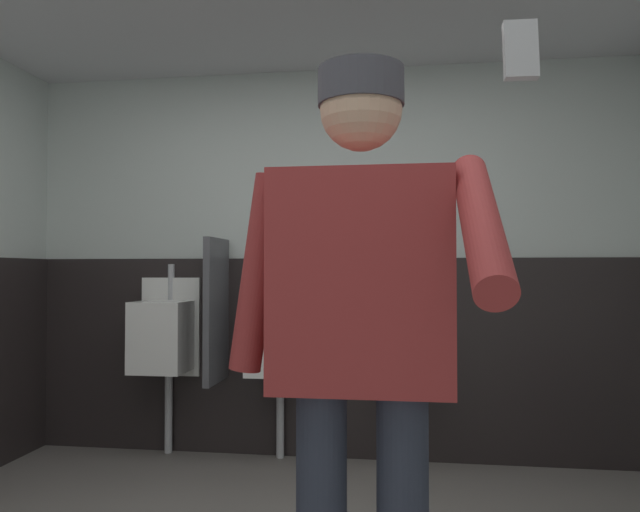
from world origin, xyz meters
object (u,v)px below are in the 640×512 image
object	(u,v)px
urinal_middle	(277,337)
cell_phone	(521,50)
person	(361,325)
urinal_left	(164,336)
soap_dispenser	(345,230)
urinal_right	(398,339)

from	to	relation	value
urinal_middle	cell_phone	bearing A→B (deg)	-68.58
person	cell_phone	size ratio (longest dim) A/B	15.92
urinal_left	soap_dispenser	bearing A→B (deg)	5.85
urinal_left	cell_phone	bearing A→B (deg)	-55.45
urinal_left	cell_phone	size ratio (longest dim) A/B	11.27
cell_phone	urinal_middle	bearing A→B (deg)	108.90
urinal_left	person	bearing A→B (deg)	-55.07
urinal_right	cell_phone	size ratio (longest dim) A/B	11.27
urinal_left	soap_dispenser	distance (m)	1.35
urinal_middle	soap_dispenser	size ratio (longest dim) A/B	6.89
urinal_right	person	distance (m)	2.05
urinal_middle	person	distance (m)	2.15
urinal_right	urinal_left	bearing A→B (deg)	180.00
person	cell_phone	distance (m)	0.81
urinal_middle	cell_phone	xyz separation A→B (m)	(0.99, -2.53, 0.82)
urinal_middle	urinal_right	distance (m)	0.75
person	urinal_middle	bearing A→B (deg)	108.20
person	soap_dispenser	xyz separation A→B (m)	(-0.25, 2.15, 0.41)
urinal_right	soap_dispenser	xyz separation A→B (m)	(-0.33, 0.12, 0.68)
urinal_middle	person	bearing A→B (deg)	-71.80
urinal_middle	soap_dispenser	distance (m)	0.81
person	cell_phone	bearing A→B (deg)	-57.04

